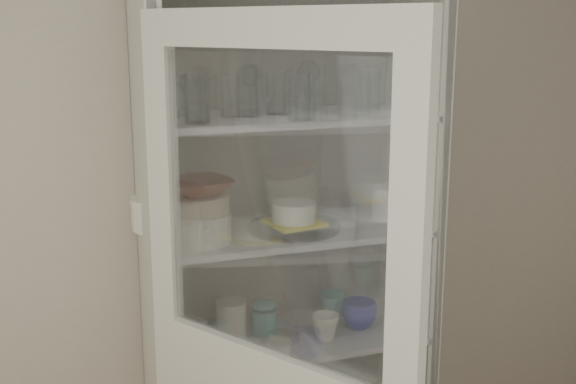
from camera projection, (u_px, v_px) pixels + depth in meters
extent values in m
cube|color=#BBAE9B|center=(217.00, 206.00, 2.68)|extent=(3.60, 0.02, 2.60)
cube|color=beige|center=(153.00, 300.00, 2.44)|extent=(0.03, 0.45, 2.10)
cube|color=beige|center=(408.00, 269.00, 2.75)|extent=(0.03, 0.45, 2.10)
cube|color=gray|center=(270.00, 266.00, 2.79)|extent=(1.00, 0.03, 2.10)
cube|color=silver|center=(289.00, 337.00, 2.62)|extent=(0.94, 0.42, 0.02)
cube|color=silver|center=(289.00, 231.00, 2.53)|extent=(0.94, 0.42, 0.02)
cube|color=silver|center=(289.00, 118.00, 2.44)|extent=(0.94, 0.42, 0.02)
cube|color=beige|center=(269.00, 28.00, 1.75)|extent=(0.51, 0.79, 0.10)
cube|color=beige|center=(164.00, 186.00, 2.09)|extent=(0.08, 0.10, 0.80)
cube|color=beige|center=(409.00, 236.00, 1.60)|extent=(0.08, 0.10, 0.80)
cube|color=silver|center=(270.00, 208.00, 1.85)|extent=(0.39, 0.62, 0.78)
cylinder|color=silver|center=(197.00, 99.00, 2.19)|extent=(0.10, 0.10, 0.16)
cylinder|color=silver|center=(197.00, 98.00, 2.23)|extent=(0.10, 0.10, 0.15)
cylinder|color=silver|center=(299.00, 97.00, 2.28)|extent=(0.09, 0.09, 0.14)
cylinder|color=silver|center=(306.00, 99.00, 2.30)|extent=(0.09, 0.09, 0.13)
cylinder|color=silver|center=(362.00, 96.00, 2.41)|extent=(0.07, 0.07, 0.13)
cylinder|color=silver|center=(348.00, 98.00, 2.37)|extent=(0.08, 0.08, 0.12)
cylinder|color=silver|center=(415.00, 93.00, 2.44)|extent=(0.09, 0.09, 0.14)
cylinder|color=silver|center=(167.00, 95.00, 2.31)|extent=(0.10, 0.10, 0.16)
cylinder|color=silver|center=(230.00, 97.00, 2.37)|extent=(0.09, 0.09, 0.13)
cylinder|color=silver|center=(276.00, 93.00, 2.44)|extent=(0.08, 0.08, 0.15)
cylinder|color=silver|center=(248.00, 94.00, 2.38)|extent=(0.08, 0.08, 0.15)
cylinder|color=silver|center=(370.00, 90.00, 2.50)|extent=(0.09, 0.09, 0.15)
cylinder|color=white|center=(200.00, 227.00, 2.36)|extent=(0.21, 0.21, 0.10)
cylinder|color=white|center=(165.00, 212.00, 2.52)|extent=(0.23, 0.23, 0.11)
cylinder|color=beige|center=(199.00, 204.00, 2.34)|extent=(0.23, 0.23, 0.06)
imported|color=brown|center=(199.00, 187.00, 2.33)|extent=(0.25, 0.25, 0.05)
cylinder|color=silver|center=(294.00, 227.00, 2.51)|extent=(0.43, 0.43, 0.02)
cube|color=yellow|center=(294.00, 223.00, 2.51)|extent=(0.20, 0.20, 0.01)
cylinder|color=white|center=(294.00, 212.00, 2.50)|extent=(0.20, 0.20, 0.07)
cylinder|color=silver|center=(390.00, 203.00, 2.64)|extent=(0.14, 0.14, 0.12)
imported|color=#182696|center=(359.00, 314.00, 2.67)|extent=(0.14, 0.14, 0.10)
imported|color=teal|center=(333.00, 306.00, 2.75)|extent=(0.14, 0.14, 0.10)
imported|color=white|center=(325.00, 327.00, 2.57)|extent=(0.11, 0.11, 0.09)
cylinder|color=teal|center=(264.00, 321.00, 2.62)|extent=(0.09, 0.09, 0.09)
ellipsoid|color=teal|center=(264.00, 307.00, 2.60)|extent=(0.09, 0.09, 0.02)
cylinder|color=#B3B3B3|center=(281.00, 337.00, 2.55)|extent=(0.09, 0.09, 0.04)
cylinder|color=white|center=(231.00, 318.00, 2.59)|extent=(0.14, 0.14, 0.13)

